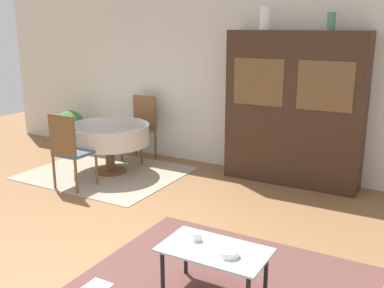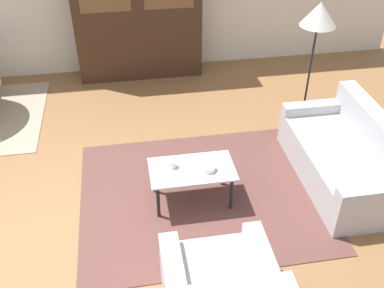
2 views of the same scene
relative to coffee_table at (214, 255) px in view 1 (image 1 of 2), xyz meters
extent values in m
plane|color=brown|center=(-1.03, -0.28, -0.39)|extent=(14.00, 14.00, 0.00)
cube|color=beige|center=(-1.03, 3.35, 0.96)|extent=(10.00, 0.06, 2.70)
cube|color=gray|center=(-2.88, 2.08, -0.38)|extent=(2.24, 1.86, 0.01)
cylinder|color=black|center=(-0.38, -0.19, -0.17)|extent=(0.04, 0.04, 0.41)
cylinder|color=black|center=(-0.38, 0.19, -0.17)|extent=(0.04, 0.04, 0.41)
cylinder|color=black|center=(0.38, 0.19, -0.17)|extent=(0.04, 0.04, 0.41)
cube|color=silver|center=(0.00, 0.00, 0.04)|extent=(0.88, 0.50, 0.02)
cube|color=#382316|center=(-0.31, 3.08, 0.68)|extent=(1.88, 0.45, 2.13)
cube|color=brown|center=(-0.76, 2.85, 1.05)|extent=(0.72, 0.01, 0.64)
cube|color=brown|center=(0.14, 2.85, 1.05)|extent=(0.72, 0.01, 0.64)
cylinder|color=brown|center=(-2.85, 2.15, -0.36)|extent=(0.48, 0.48, 0.03)
cylinder|color=brown|center=(-2.85, 2.15, -0.16)|extent=(0.14, 0.14, 0.44)
cylinder|color=beige|center=(-2.85, 2.15, 0.21)|extent=(1.21, 1.21, 0.30)
cylinder|color=beige|center=(-2.85, 2.15, 0.35)|extent=(1.22, 1.22, 0.03)
cylinder|color=brown|center=(-3.05, 1.61, -0.14)|extent=(0.04, 0.04, 0.47)
cylinder|color=brown|center=(-2.64, 1.61, -0.14)|extent=(0.04, 0.04, 0.47)
cylinder|color=brown|center=(-3.05, 1.21, -0.14)|extent=(0.04, 0.04, 0.47)
cylinder|color=brown|center=(-2.64, 1.21, -0.14)|extent=(0.04, 0.04, 0.47)
cube|color=#475666|center=(-2.85, 1.41, 0.11)|extent=(0.44, 0.44, 0.04)
cube|color=brown|center=(-2.85, 1.21, 0.40)|extent=(0.44, 0.04, 0.54)
cylinder|color=brown|center=(-2.64, 2.70, -0.14)|extent=(0.04, 0.04, 0.47)
cylinder|color=brown|center=(-3.05, 2.70, -0.14)|extent=(0.04, 0.04, 0.47)
cylinder|color=brown|center=(-2.64, 3.10, -0.14)|extent=(0.04, 0.04, 0.47)
cylinder|color=brown|center=(-3.05, 3.10, -0.14)|extent=(0.04, 0.04, 0.47)
cube|color=#475666|center=(-2.85, 2.90, 0.11)|extent=(0.44, 0.44, 0.04)
cube|color=brown|center=(-2.85, 3.10, 0.40)|extent=(0.44, 0.04, 0.54)
cylinder|color=white|center=(-0.19, 0.06, 0.09)|extent=(0.08, 0.08, 0.07)
cylinder|color=white|center=(0.16, -0.05, 0.08)|extent=(0.15, 0.15, 0.05)
cylinder|color=white|center=(-0.78, 3.08, 1.90)|extent=(0.13, 0.13, 0.31)
cylinder|color=#4C7A60|center=(0.11, 3.08, 1.85)|extent=(0.11, 0.11, 0.22)
cylinder|color=beige|center=(-4.31, 2.85, -0.26)|extent=(0.36, 0.36, 0.24)
sphere|color=#387A3D|center=(-4.31, 2.85, 0.07)|extent=(0.51, 0.51, 0.51)
camera|label=1|loc=(1.45, -2.96, 1.81)|focal=42.00mm
camera|label=2|loc=(-0.59, -3.53, 2.96)|focal=42.00mm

